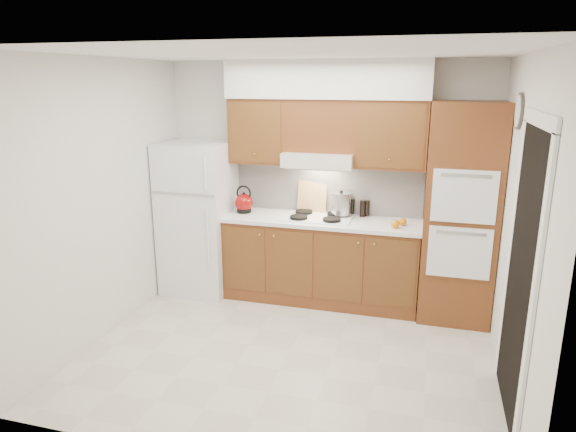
# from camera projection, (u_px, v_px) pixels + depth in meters

# --- Properties ---
(floor) EXTENTS (3.60, 3.60, 0.00)m
(floor) POSITION_uv_depth(u_px,v_px,m) (290.00, 351.00, 4.69)
(floor) COLOR beige
(floor) RESTS_ON ground
(ceiling) EXTENTS (3.60, 3.60, 0.00)m
(ceiling) POSITION_uv_depth(u_px,v_px,m) (291.00, 53.00, 4.01)
(ceiling) COLOR white
(ceiling) RESTS_ON wall_back
(wall_back) EXTENTS (3.60, 0.02, 2.60)m
(wall_back) POSITION_uv_depth(u_px,v_px,m) (326.00, 181.00, 5.74)
(wall_back) COLOR silver
(wall_back) RESTS_ON floor
(wall_left) EXTENTS (0.02, 3.00, 2.60)m
(wall_left) POSITION_uv_depth(u_px,v_px,m) (106.00, 200.00, 4.82)
(wall_left) COLOR silver
(wall_left) RESTS_ON floor
(wall_right) EXTENTS (0.02, 3.00, 2.60)m
(wall_right) POSITION_uv_depth(u_px,v_px,m) (519.00, 230.00, 3.88)
(wall_right) COLOR silver
(wall_right) RESTS_ON floor
(fridge) EXTENTS (0.75, 0.72, 1.72)m
(fridge) POSITION_uv_depth(u_px,v_px,m) (199.00, 218.00, 5.89)
(fridge) COLOR white
(fridge) RESTS_ON floor
(base_cabinets) EXTENTS (2.11, 0.60, 0.90)m
(base_cabinets) POSITION_uv_depth(u_px,v_px,m) (321.00, 261.00, 5.68)
(base_cabinets) COLOR brown
(base_cabinets) RESTS_ON floor
(countertop) EXTENTS (2.13, 0.62, 0.04)m
(countertop) POSITION_uv_depth(u_px,v_px,m) (322.00, 221.00, 5.55)
(countertop) COLOR white
(countertop) RESTS_ON base_cabinets
(backsplash) EXTENTS (2.11, 0.03, 0.56)m
(backsplash) POSITION_uv_depth(u_px,v_px,m) (327.00, 188.00, 5.75)
(backsplash) COLOR white
(backsplash) RESTS_ON countertop
(oven_cabinet) EXTENTS (0.70, 0.65, 2.20)m
(oven_cabinet) POSITION_uv_depth(u_px,v_px,m) (460.00, 214.00, 5.12)
(oven_cabinet) COLOR brown
(oven_cabinet) RESTS_ON floor
(upper_cab_left) EXTENTS (0.63, 0.33, 0.70)m
(upper_cab_left) POSITION_uv_depth(u_px,v_px,m) (260.00, 131.00, 5.63)
(upper_cab_left) COLOR brown
(upper_cab_left) RESTS_ON wall_back
(upper_cab_right) EXTENTS (0.73, 0.33, 0.70)m
(upper_cab_right) POSITION_uv_depth(u_px,v_px,m) (392.00, 135.00, 5.26)
(upper_cab_right) COLOR brown
(upper_cab_right) RESTS_ON wall_back
(range_hood) EXTENTS (0.75, 0.45, 0.15)m
(range_hood) POSITION_uv_depth(u_px,v_px,m) (320.00, 159.00, 5.47)
(range_hood) COLOR silver
(range_hood) RESTS_ON wall_back
(upper_cab_over_hood) EXTENTS (0.75, 0.33, 0.55)m
(upper_cab_over_hood) POSITION_uv_depth(u_px,v_px,m) (321.00, 125.00, 5.44)
(upper_cab_over_hood) COLOR brown
(upper_cab_over_hood) RESTS_ON range_hood
(soffit) EXTENTS (2.13, 0.36, 0.40)m
(soffit) POSITION_uv_depth(u_px,v_px,m) (327.00, 79.00, 5.29)
(soffit) COLOR silver
(soffit) RESTS_ON wall_back
(cooktop) EXTENTS (0.74, 0.50, 0.01)m
(cooktop) POSITION_uv_depth(u_px,v_px,m) (317.00, 217.00, 5.57)
(cooktop) COLOR white
(cooktop) RESTS_ON countertop
(doorway) EXTENTS (0.02, 0.90, 2.10)m
(doorway) POSITION_uv_depth(u_px,v_px,m) (521.00, 277.00, 3.62)
(doorway) COLOR black
(doorway) RESTS_ON floor
(wall_clock) EXTENTS (0.02, 0.30, 0.30)m
(wall_clock) POSITION_uv_depth(u_px,v_px,m) (519.00, 111.00, 4.18)
(wall_clock) COLOR #3F3833
(wall_clock) RESTS_ON wall_right
(kettle) EXTENTS (0.24, 0.24, 0.21)m
(kettle) POSITION_uv_depth(u_px,v_px,m) (244.00, 203.00, 5.77)
(kettle) COLOR maroon
(kettle) RESTS_ON countertop
(cutting_board) EXTENTS (0.33, 0.12, 0.43)m
(cutting_board) POSITION_uv_depth(u_px,v_px,m) (312.00, 195.00, 5.78)
(cutting_board) COLOR tan
(cutting_board) RESTS_ON countertop
(stock_pot) EXTENTS (0.23, 0.23, 0.23)m
(stock_pot) POSITION_uv_depth(u_px,v_px,m) (341.00, 204.00, 5.60)
(stock_pot) COLOR silver
(stock_pot) RESTS_ON cooktop
(condiment_a) EXTENTS (0.05, 0.05, 0.18)m
(condiment_a) POSITION_uv_depth(u_px,v_px,m) (352.00, 207.00, 5.69)
(condiment_a) COLOR black
(condiment_a) RESTS_ON countertop
(condiment_b) EXTENTS (0.07, 0.07, 0.18)m
(condiment_b) POSITION_uv_depth(u_px,v_px,m) (362.00, 209.00, 5.60)
(condiment_b) COLOR black
(condiment_b) RESTS_ON countertop
(condiment_c) EXTENTS (0.06, 0.06, 0.17)m
(condiment_c) POSITION_uv_depth(u_px,v_px,m) (367.00, 208.00, 5.64)
(condiment_c) COLOR black
(condiment_c) RESTS_ON countertop
(orange_near) EXTENTS (0.11, 0.11, 0.09)m
(orange_near) POSITION_uv_depth(u_px,v_px,m) (395.00, 224.00, 5.18)
(orange_near) COLOR orange
(orange_near) RESTS_ON countertop
(orange_far) EXTENTS (0.09, 0.09, 0.08)m
(orange_far) POSITION_uv_depth(u_px,v_px,m) (403.00, 222.00, 5.28)
(orange_far) COLOR orange
(orange_far) RESTS_ON countertop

